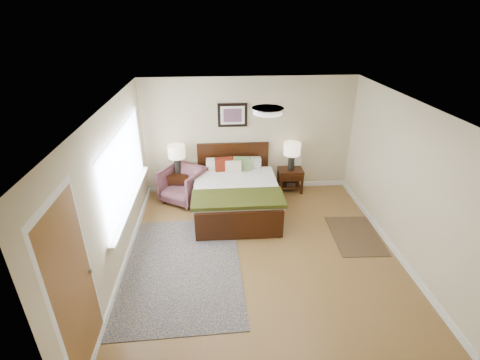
{
  "coord_description": "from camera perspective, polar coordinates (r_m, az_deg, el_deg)",
  "views": [
    {
      "loc": [
        -0.72,
        -4.59,
        3.69
      ],
      "look_at": [
        -0.32,
        0.77,
        1.05
      ],
      "focal_mm": 26.0,
      "sensor_mm": 36.0,
      "label": 1
    }
  ],
  "objects": [
    {
      "name": "lamp_right",
      "position": [
        7.56,
        8.53,
        4.73
      ],
      "size": [
        0.36,
        0.36,
        0.61
      ],
      "color": "black",
      "rests_on": "nightstand_right"
    },
    {
      "name": "rug_persian",
      "position": [
        5.79,
        -9.8,
        -13.85
      ],
      "size": [
        1.98,
        2.74,
        0.01
      ],
      "primitive_type": "cube",
      "rotation": [
        0.0,
        0.0,
        0.03
      ],
      "color": "#0D1742",
      "rests_on": "ground"
    },
    {
      "name": "door",
      "position": [
        4.15,
        -25.5,
        -16.07
      ],
      "size": [
        0.06,
        1.0,
        2.18
      ],
      "color": "silver",
      "rests_on": "ground"
    },
    {
      "name": "wall_art",
      "position": [
        7.34,
        -1.23,
        10.6
      ],
      "size": [
        0.62,
        0.05,
        0.5
      ],
      "color": "black",
      "rests_on": "back_wall"
    },
    {
      "name": "lamp_left",
      "position": [
        7.43,
        -10.34,
        4.27
      ],
      "size": [
        0.36,
        0.36,
        0.61
      ],
      "color": "black",
      "rests_on": "nightstand_left"
    },
    {
      "name": "armchair",
      "position": [
        7.42,
        -9.35,
        -0.79
      ],
      "size": [
        1.1,
        1.11,
        0.74
      ],
      "primitive_type": "imported",
      "rotation": [
        0.0,
        0.0,
        -0.56
      ],
      "color": "brown",
      "rests_on": "ground"
    },
    {
      "name": "front_wall",
      "position": [
        3.3,
        10.6,
        -22.23
      ],
      "size": [
        4.5,
        0.04,
        2.5
      ],
      "primitive_type": "cube",
      "color": "#C3B88D",
      "rests_on": "ground"
    },
    {
      "name": "left_wall",
      "position": [
        5.42,
        -20.15,
        -2.33
      ],
      "size": [
        0.04,
        5.0,
        2.5
      ],
      "primitive_type": "cube",
      "color": "#C3B88D",
      "rests_on": "ground"
    },
    {
      "name": "ceil_fixture",
      "position": [
        4.81,
        4.58,
        11.31
      ],
      "size": [
        0.44,
        0.44,
        0.08
      ],
      "color": "white",
      "rests_on": "ceiling"
    },
    {
      "name": "back_wall",
      "position": [
        7.54,
        1.47,
        7.27
      ],
      "size": [
        4.5,
        0.04,
        2.5
      ],
      "primitive_type": "cube",
      "color": "#C3B88D",
      "rests_on": "ground"
    },
    {
      "name": "floor",
      "position": [
        5.94,
        3.72,
        -12.33
      ],
      "size": [
        5.0,
        5.0,
        0.0
      ],
      "primitive_type": "plane",
      "color": "brown",
      "rests_on": "ground"
    },
    {
      "name": "bed",
      "position": [
        6.89,
        -0.7,
        -1.38
      ],
      "size": [
        1.68,
        2.02,
        1.09
      ],
      "color": "black",
      "rests_on": "ground"
    },
    {
      "name": "window",
      "position": [
        5.96,
        -18.23,
        1.95
      ],
      "size": [
        0.11,
        2.72,
        1.32
      ],
      "color": "silver",
      "rests_on": "left_wall"
    },
    {
      "name": "rug_navy",
      "position": [
        6.73,
        18.4,
        -8.6
      ],
      "size": [
        0.88,
        1.27,
        0.01
      ],
      "primitive_type": "cube",
      "rotation": [
        0.0,
        0.0,
        -0.05
      ],
      "color": "black",
      "rests_on": "ground"
    },
    {
      "name": "right_wall",
      "position": [
        5.99,
        25.94,
        -0.7
      ],
      "size": [
        0.04,
        5.0,
        2.5
      ],
      "primitive_type": "cube",
      "color": "#C3B88D",
      "rests_on": "ground"
    },
    {
      "name": "ceiling",
      "position": [
        4.8,
        4.6,
        11.72
      ],
      "size": [
        4.5,
        5.0,
        0.02
      ],
      "primitive_type": "cube",
      "color": "white",
      "rests_on": "back_wall"
    },
    {
      "name": "nightstand_right",
      "position": [
        7.8,
        8.24,
        0.39
      ],
      "size": [
        0.53,
        0.4,
        0.53
      ],
      "color": "black",
      "rests_on": "ground"
    },
    {
      "name": "nightstand_left",
      "position": [
        7.63,
        -10.03,
        0.36
      ],
      "size": [
        0.45,
        0.41,
        0.54
      ],
      "color": "black",
      "rests_on": "ground"
    }
  ]
}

